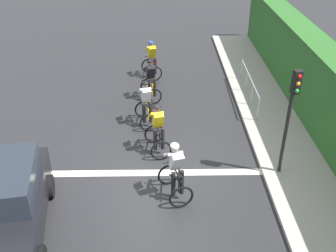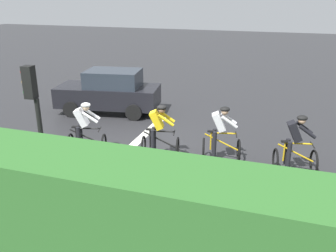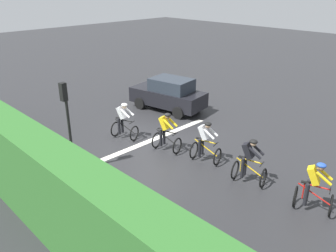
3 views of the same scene
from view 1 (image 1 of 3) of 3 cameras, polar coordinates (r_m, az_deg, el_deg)
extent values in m
plane|color=#28282B|center=(11.75, -2.07, -6.78)|extent=(80.00, 80.00, 0.00)
cube|color=#ADA89E|center=(14.05, 17.22, -1.13)|extent=(2.80, 21.61, 0.12)
cube|color=gray|center=(14.28, 20.76, -0.53)|extent=(0.44, 21.61, 0.44)
cube|color=#2D6628|center=(13.88, 22.76, 3.51)|extent=(1.10, 21.61, 2.71)
cube|color=silver|center=(11.73, -2.08, -6.83)|extent=(7.00, 0.30, 0.01)
torus|color=black|center=(18.32, -2.87, 8.81)|extent=(0.67, 0.26, 0.68)
torus|color=black|center=(17.41, -1.94, 7.64)|extent=(0.67, 0.26, 0.68)
cylinder|color=red|center=(17.77, -2.43, 8.99)|extent=(0.34, 0.96, 0.51)
cylinder|color=red|center=(17.49, -2.15, 8.71)|extent=(0.04, 0.04, 0.55)
cylinder|color=red|center=(17.72, -2.50, 9.87)|extent=(0.26, 0.69, 0.04)
cube|color=black|center=(17.38, -2.17, 9.62)|extent=(0.16, 0.24, 0.04)
cylinder|color=black|center=(18.05, -2.82, 10.17)|extent=(0.41, 0.16, 0.03)
cube|color=yellow|center=(17.46, -2.38, 10.76)|extent=(0.41, 0.48, 0.57)
sphere|color=#9E7051|center=(17.50, -2.55, 11.88)|extent=(0.20, 0.20, 0.20)
ellipsoid|color=#264CB2|center=(17.48, -2.55, 12.09)|extent=(0.31, 0.34, 0.14)
cylinder|color=black|center=(17.57, -2.62, 8.65)|extent=(0.12, 0.12, 0.74)
cylinder|color=black|center=(17.63, -1.86, 8.75)|extent=(0.12, 0.12, 0.74)
cylinder|color=yellow|center=(17.66, -3.16, 11.16)|extent=(0.23, 0.48, 0.37)
cylinder|color=yellow|center=(17.74, -2.14, 11.28)|extent=(0.23, 0.48, 0.37)
torus|color=black|center=(16.25, -2.88, 5.87)|extent=(0.68, 0.21, 0.68)
torus|color=black|center=(15.35, -2.14, 4.32)|extent=(0.68, 0.21, 0.68)
cylinder|color=gold|center=(15.69, -2.54, 5.94)|extent=(0.26, 0.97, 0.51)
cylinder|color=gold|center=(15.41, -2.32, 5.57)|extent=(0.04, 0.04, 0.55)
cylinder|color=gold|center=(15.62, -2.60, 6.93)|extent=(0.20, 0.71, 0.04)
cube|color=black|center=(15.28, -2.34, 6.57)|extent=(0.15, 0.24, 0.04)
cylinder|color=black|center=(15.96, -2.85, 7.35)|extent=(0.42, 0.12, 0.03)
cube|color=black|center=(15.35, -2.52, 7.89)|extent=(0.38, 0.47, 0.57)
sphere|color=tan|center=(15.37, -2.66, 9.17)|extent=(0.20, 0.20, 0.20)
ellipsoid|color=black|center=(15.35, -2.66, 9.41)|extent=(0.30, 0.33, 0.14)
cylinder|color=black|center=(15.50, -2.83, 5.53)|extent=(0.12, 0.12, 0.74)
cylinder|color=black|center=(15.54, -1.95, 5.62)|extent=(0.12, 0.12, 0.74)
cylinder|color=black|center=(15.56, -3.32, 8.41)|extent=(0.19, 0.49, 0.37)
cylinder|color=black|center=(15.62, -2.15, 8.52)|extent=(0.19, 0.49, 0.37)
torus|color=black|center=(14.42, -3.56, 2.46)|extent=(0.68, 0.21, 0.68)
torus|color=black|center=(13.55, -2.77, 0.49)|extent=(0.68, 0.21, 0.68)
cylinder|color=gold|center=(13.86, -3.21, 2.41)|extent=(0.26, 0.97, 0.51)
cylinder|color=gold|center=(13.59, -2.96, 1.91)|extent=(0.04, 0.04, 0.55)
cylinder|color=gold|center=(13.78, -3.28, 3.51)|extent=(0.20, 0.71, 0.04)
cube|color=black|center=(13.45, -3.00, 3.01)|extent=(0.15, 0.24, 0.04)
cylinder|color=black|center=(14.11, -3.55, 4.06)|extent=(0.42, 0.12, 0.03)
cube|color=white|center=(13.49, -3.20, 4.53)|extent=(0.38, 0.47, 0.57)
sphere|color=tan|center=(13.50, -3.36, 5.99)|extent=(0.20, 0.20, 0.20)
ellipsoid|color=black|center=(13.47, -3.37, 6.26)|extent=(0.30, 0.33, 0.14)
cylinder|color=black|center=(13.68, -3.54, 1.89)|extent=(0.12, 0.12, 0.74)
cylinder|color=black|center=(13.71, -2.55, 2.01)|extent=(0.12, 0.12, 0.74)
cylinder|color=white|center=(13.70, -4.09, 5.17)|extent=(0.19, 0.49, 0.37)
cylinder|color=white|center=(13.75, -2.78, 5.31)|extent=(0.19, 0.49, 0.37)
torus|color=black|center=(12.91, -1.99, -1.14)|extent=(0.68, 0.21, 0.68)
torus|color=black|center=(12.07, -1.00, -3.62)|extent=(0.68, 0.21, 0.68)
cylinder|color=black|center=(12.35, -1.53, -1.36)|extent=(0.26, 0.97, 0.51)
cylinder|color=black|center=(12.09, -1.23, -2.01)|extent=(0.04, 0.04, 0.55)
cylinder|color=black|center=(12.25, -1.60, -0.15)|extent=(0.20, 0.71, 0.04)
cube|color=black|center=(11.93, -1.24, -0.82)|extent=(0.15, 0.24, 0.04)
cylinder|color=black|center=(12.57, -1.94, 0.56)|extent=(0.42, 0.12, 0.03)
cube|color=yellow|center=(11.95, -1.47, 0.91)|extent=(0.38, 0.46, 0.57)
sphere|color=#9E7051|center=(11.93, -1.64, 2.55)|extent=(0.20, 0.20, 0.20)
ellipsoid|color=black|center=(11.90, -1.65, 2.85)|extent=(0.29, 0.33, 0.14)
cylinder|color=black|center=(12.17, -1.88, -2.00)|extent=(0.12, 0.12, 0.74)
cylinder|color=black|center=(12.22, -0.78, -1.86)|extent=(0.12, 0.12, 0.74)
cylinder|color=yellow|center=(12.14, -2.49, 1.69)|extent=(0.19, 0.49, 0.37)
cylinder|color=yellow|center=(12.20, -1.02, 1.86)|extent=(0.19, 0.49, 0.37)
torus|color=black|center=(11.11, 0.16, -7.08)|extent=(0.67, 0.26, 0.68)
torus|color=black|center=(10.36, 1.96, -10.35)|extent=(0.67, 0.26, 0.68)
cylinder|color=black|center=(10.57, 1.04, -7.61)|extent=(0.33, 0.96, 0.51)
cylinder|color=black|center=(10.33, 1.60, -8.49)|extent=(0.04, 0.04, 0.55)
cylinder|color=black|center=(10.44, 0.96, -6.26)|extent=(0.25, 0.70, 0.04)
cube|color=black|center=(10.15, 1.62, -7.20)|extent=(0.16, 0.24, 0.04)
cylinder|color=black|center=(10.73, 0.34, -5.28)|extent=(0.41, 0.15, 0.03)
cube|color=white|center=(10.12, 1.26, -5.19)|extent=(0.41, 0.48, 0.57)
sphere|color=beige|center=(10.06, 0.99, -3.27)|extent=(0.20, 0.20, 0.20)
ellipsoid|color=silver|center=(10.02, 0.99, -2.94)|extent=(0.31, 0.34, 0.14)
cylinder|color=black|center=(10.40, 0.77, -8.47)|extent=(0.12, 0.12, 0.74)
cylinder|color=black|center=(10.47, 2.03, -8.21)|extent=(0.12, 0.12, 0.74)
cylinder|color=white|center=(10.27, -0.11, -4.22)|extent=(0.23, 0.48, 0.37)
cylinder|color=white|center=(10.35, 1.58, -3.91)|extent=(0.23, 0.48, 0.37)
cube|color=black|center=(10.16, -22.55, -11.51)|extent=(2.36, 4.33, 0.80)
cube|color=#262D38|center=(9.91, -23.16, -7.39)|extent=(1.83, 2.35, 0.66)
cylinder|color=black|center=(11.20, -16.97, -8.43)|extent=(0.32, 0.67, 0.64)
cylinder|color=black|center=(11.39, 16.71, -1.33)|extent=(0.10, 0.10, 2.70)
cube|color=black|center=(10.56, 18.25, 6.11)|extent=(0.22, 0.22, 0.64)
sphere|color=red|center=(10.39, 18.67, 6.86)|extent=(0.11, 0.11, 0.11)
sphere|color=orange|center=(10.47, 18.49, 5.86)|extent=(0.11, 0.11, 0.11)
sphere|color=green|center=(10.55, 18.31, 4.87)|extent=(0.11, 0.11, 0.11)
cylinder|color=#999EA3|center=(15.73, 11.88, 7.00)|extent=(0.11, 3.73, 0.05)
cylinder|color=#999EA3|center=(14.31, 13.00, 2.15)|extent=(0.04, 0.04, 1.00)
cylinder|color=#999EA3|center=(15.38, 12.09, 4.36)|extent=(0.04, 0.04, 1.00)
cylinder|color=#999EA3|center=(16.49, 11.31, 6.28)|extent=(0.04, 0.04, 1.00)
cylinder|color=#999EA3|center=(17.61, 10.61, 7.95)|extent=(0.04, 0.04, 1.00)
camera|label=2|loc=(16.71, 33.64, 17.25)|focal=38.61mm
camera|label=3|loc=(21.57, 26.11, 26.31)|focal=36.86mm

